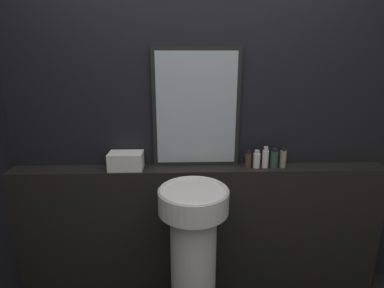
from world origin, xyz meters
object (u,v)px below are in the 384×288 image
object	(u,v)px
hand_soap_bottle	(283,158)
conditioner_bottle	(257,160)
pedestal_sink	(193,251)
lotion_bottle	(265,158)
body_wash_bottle	(274,159)
shampoo_bottle	(248,160)
mirror	(196,109)
towel_stack	(126,161)

from	to	relation	value
hand_soap_bottle	conditioner_bottle	bearing A→B (deg)	180.00
pedestal_sink	lotion_bottle	size ratio (longest dim) A/B	6.61
pedestal_sink	body_wash_bottle	xyz separation A→B (m)	(0.55, 0.33, 0.46)
body_wash_bottle	lotion_bottle	bearing A→B (deg)	180.00
pedestal_sink	hand_soap_bottle	xyz separation A→B (m)	(0.61, 0.33, 0.46)
pedestal_sink	shampoo_bottle	bearing A→B (deg)	41.56
body_wash_bottle	hand_soap_bottle	size ratio (longest dim) A/B	0.95
body_wash_bottle	conditioner_bottle	bearing A→B (deg)	180.00
lotion_bottle	hand_soap_bottle	bearing A→B (deg)	0.00
mirror	shampoo_bottle	bearing A→B (deg)	-10.32
mirror	shampoo_bottle	distance (m)	0.48
conditioner_bottle	body_wash_bottle	world-z (taller)	body_wash_bottle
towel_stack	lotion_bottle	xyz separation A→B (m)	(0.92, 0.00, 0.01)
shampoo_bottle	body_wash_bottle	distance (m)	0.17
pedestal_sink	towel_stack	world-z (taller)	towel_stack
towel_stack	shampoo_bottle	bearing A→B (deg)	0.00
mirror	body_wash_bottle	size ratio (longest dim) A/B	5.87
shampoo_bottle	lotion_bottle	distance (m)	0.11
hand_soap_bottle	body_wash_bottle	bearing A→B (deg)	180.00
towel_stack	conditioner_bottle	size ratio (longest dim) A/B	1.84
conditioner_bottle	hand_soap_bottle	world-z (taller)	hand_soap_bottle
towel_stack	body_wash_bottle	world-z (taller)	body_wash_bottle
pedestal_sink	mirror	world-z (taller)	mirror
conditioner_bottle	hand_soap_bottle	size ratio (longest dim) A/B	0.86
shampoo_bottle	hand_soap_bottle	xyz separation A→B (m)	(0.23, -0.00, 0.01)
mirror	lotion_bottle	bearing A→B (deg)	-7.78
shampoo_bottle	conditioner_bottle	xyz separation A→B (m)	(0.06, -0.00, 0.00)
pedestal_sink	mirror	size ratio (longest dim) A/B	1.22
mirror	lotion_bottle	xyz separation A→B (m)	(0.46, -0.06, -0.32)
pedestal_sink	mirror	distance (m)	0.88
pedestal_sink	shampoo_bottle	xyz separation A→B (m)	(0.38, 0.33, 0.45)
mirror	conditioner_bottle	distance (m)	0.52
lotion_bottle	pedestal_sink	bearing A→B (deg)	-145.80
mirror	towel_stack	bearing A→B (deg)	-172.31
body_wash_bottle	shampoo_bottle	bearing A→B (deg)	180.00
towel_stack	body_wash_bottle	size ratio (longest dim) A/B	1.68
pedestal_sink	lotion_bottle	bearing A→B (deg)	34.20
towel_stack	lotion_bottle	world-z (taller)	lotion_bottle
lotion_bottle	hand_soap_bottle	size ratio (longest dim) A/B	1.03
conditioner_bottle	shampoo_bottle	bearing A→B (deg)	180.00
body_wash_bottle	mirror	bearing A→B (deg)	173.11
conditioner_bottle	mirror	bearing A→B (deg)	171.12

